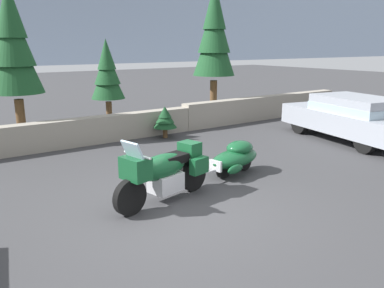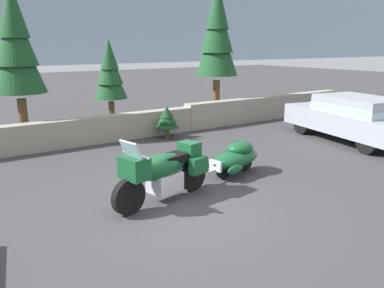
# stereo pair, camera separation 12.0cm
# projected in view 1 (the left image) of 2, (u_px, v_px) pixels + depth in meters

# --- Properties ---
(ground_plane) EXTENTS (80.00, 80.00, 0.00)m
(ground_plane) POSITION_uv_depth(u_px,v_px,m) (181.00, 211.00, 7.12)
(ground_plane) COLOR #38383A
(stone_guard_wall) EXTENTS (24.00, 0.49, 0.93)m
(stone_guard_wall) POSITION_uv_depth(u_px,v_px,m) (82.00, 131.00, 11.76)
(stone_guard_wall) COLOR gray
(stone_guard_wall) RESTS_ON ground
(touring_motorcycle) EXTENTS (2.29, 1.04, 1.33)m
(touring_motorcycle) POSITION_uv_depth(u_px,v_px,m) (163.00, 171.00, 7.42)
(touring_motorcycle) COLOR black
(touring_motorcycle) RESTS_ON ground
(car_shaped_trailer) EXTENTS (2.23, 1.02, 0.76)m
(car_shaped_trailer) POSITION_uv_depth(u_px,v_px,m) (235.00, 157.00, 9.11)
(car_shaped_trailer) COLOR black
(car_shaped_trailer) RESTS_ON ground
(sedan_at_right_edge) EXTENTS (2.65, 4.77, 1.41)m
(sedan_at_right_edge) POSITION_uv_depth(u_px,v_px,m) (352.00, 116.00, 12.23)
(sedan_at_right_edge) COLOR black
(sedan_at_right_edge) RESTS_ON ground
(pine_tree_tall) EXTENTS (1.67, 1.67, 5.37)m
(pine_tree_tall) POSITION_uv_depth(u_px,v_px,m) (214.00, 34.00, 15.40)
(pine_tree_tall) COLOR brown
(pine_tree_tall) RESTS_ON ground
(pine_tree_secondary) EXTENTS (1.21, 1.21, 3.17)m
(pine_tree_secondary) POSITION_uv_depth(u_px,v_px,m) (107.00, 72.00, 14.14)
(pine_tree_secondary) COLOR brown
(pine_tree_secondary) RESTS_ON ground
(pine_tree_far_right) EXTENTS (1.54, 1.54, 4.76)m
(pine_tree_far_right) POSITION_uv_depth(u_px,v_px,m) (13.00, 43.00, 11.24)
(pine_tree_far_right) COLOR brown
(pine_tree_far_right) RESTS_ON ground
(pine_sapling_near) EXTENTS (0.77, 0.77, 1.03)m
(pine_sapling_near) POSITION_uv_depth(u_px,v_px,m) (165.00, 118.00, 12.65)
(pine_sapling_near) COLOR brown
(pine_sapling_near) RESTS_ON ground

